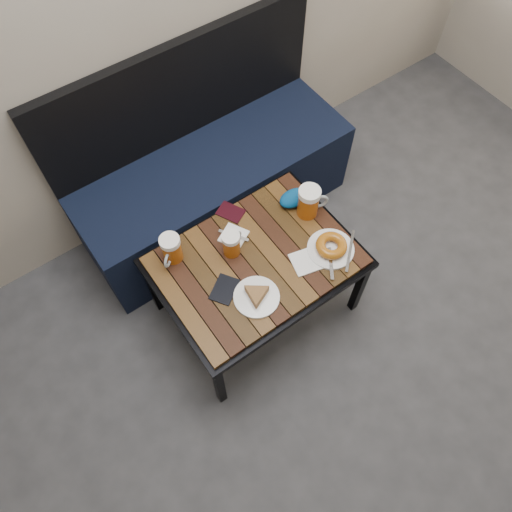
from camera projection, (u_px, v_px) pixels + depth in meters
ground at (445, 496)px, 2.06m from camera, size 4.00×4.00×0.00m
bench at (212, 180)px, 2.55m from camera, size 1.40×0.50×0.95m
cafe_table at (256, 264)px, 2.13m from camera, size 0.84×0.62×0.47m
beer_mug_left at (171, 249)px, 2.03m from camera, size 0.12×0.11×0.14m
beer_mug_centre at (232, 243)px, 2.06m from camera, size 0.12×0.10×0.12m
beer_mug_right at (309, 202)px, 2.14m from camera, size 0.15×0.12×0.15m
plate_pie at (257, 296)px, 1.98m from camera, size 0.19×0.19×0.05m
plate_bagel at (331, 247)px, 2.09m from camera, size 0.24×0.23×0.06m
napkin_left at (234, 236)px, 2.14m from camera, size 0.14×0.14×0.01m
napkin_right at (308, 261)px, 2.08m from camera, size 0.16×0.14×0.01m
passport_navy at (224, 289)px, 2.02m from camera, size 0.15×0.14×0.01m
passport_burgundy at (231, 212)px, 2.21m from camera, size 0.12×0.14×0.01m
knit_pouch at (294, 198)px, 2.21m from camera, size 0.15×0.10×0.06m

